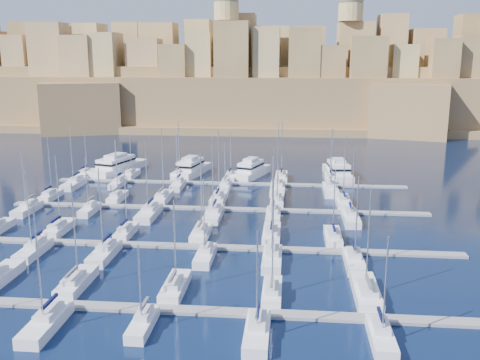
# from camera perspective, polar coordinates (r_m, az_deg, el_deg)

# --- Properties ---
(ground) EXTENTS (600.00, 600.00, 0.00)m
(ground) POSITION_cam_1_polar(r_m,az_deg,el_deg) (98.11, -3.39, -4.80)
(ground) COLOR black
(ground) RESTS_ON ground
(pontoon_near) EXTENTS (84.00, 2.00, 0.40)m
(pontoon_near) POSITION_cam_1_polar(r_m,az_deg,el_deg) (67.06, -7.95, -13.51)
(pontoon_near) COLOR slate
(pontoon_near) RESTS_ON ground
(pontoon_mid_near) EXTENTS (84.00, 2.00, 0.40)m
(pontoon_mid_near) POSITION_cam_1_polar(r_m,az_deg,el_deg) (86.85, -4.61, -7.09)
(pontoon_mid_near) COLOR slate
(pontoon_mid_near) RESTS_ON ground
(pontoon_mid_far) EXTENTS (84.00, 2.00, 0.40)m
(pontoon_mid_far) POSITION_cam_1_polar(r_m,az_deg,el_deg) (107.51, -2.58, -3.07)
(pontoon_mid_far) COLOR slate
(pontoon_mid_far) RESTS_ON ground
(pontoon_far) EXTENTS (84.00, 2.00, 0.40)m
(pontoon_far) POSITION_cam_1_polar(r_m,az_deg,el_deg) (128.61, -1.22, -0.36)
(pontoon_far) COLOR slate
(pontoon_far) RESTS_ON ground
(sailboat_2) EXTENTS (2.78, 9.28, 14.48)m
(sailboat_2) POSITION_cam_1_polar(r_m,az_deg,el_deg) (75.55, -17.04, -10.37)
(sailboat_2) COLOR white
(sailboat_2) RESTS_ON ground
(sailboat_3) EXTENTS (2.68, 8.95, 12.65)m
(sailboat_3) POSITION_cam_1_polar(r_m,az_deg,el_deg) (71.54, -6.94, -11.24)
(sailboat_3) COLOR white
(sailboat_3) RESTS_ON ground
(sailboat_4) EXTENTS (2.42, 8.05, 12.99)m
(sailboat_4) POSITION_cam_1_polar(r_m,az_deg,el_deg) (69.66, 3.43, -11.86)
(sailboat_4) COLOR white
(sailboat_4) RESTS_ON ground
(sailboat_5) EXTENTS (3.07, 10.25, 14.35)m
(sailboat_5) POSITION_cam_1_polar(r_m,az_deg,el_deg) (71.31, 13.30, -11.57)
(sailboat_5) COLOR white
(sailboat_5) RESTS_ON ground
(sailboat_8) EXTENTS (2.81, 9.37, 14.83)m
(sailboat_8) POSITION_cam_1_polar(r_m,az_deg,el_deg) (66.05, -19.97, -14.13)
(sailboat_8) COLOR white
(sailboat_8) RESTS_ON ground
(sailboat_9) EXTENTS (2.20, 7.35, 10.55)m
(sailboat_9) POSITION_cam_1_polar(r_m,az_deg,el_deg) (63.26, -10.33, -14.82)
(sailboat_9) COLOR white
(sailboat_9) RESTS_ON ground
(sailboat_10) EXTENTS (2.67, 8.90, 12.85)m
(sailboat_10) POSITION_cam_1_polar(r_m,az_deg,el_deg) (60.57, 1.84, -15.91)
(sailboat_10) COLOR white
(sailboat_10) RESTS_ON ground
(sailboat_11) EXTENTS (2.43, 8.09, 12.49)m
(sailboat_11) POSITION_cam_1_polar(r_m,az_deg,el_deg) (61.68, 14.82, -15.81)
(sailboat_11) COLOR white
(sailboat_11) RESTS_ON ground
(sailboat_13) EXTENTS (2.65, 8.84, 13.92)m
(sailboat_13) POSITION_cam_1_polar(r_m,az_deg,el_deg) (98.85, -18.71, -4.91)
(sailboat_13) COLOR white
(sailboat_13) RESTS_ON ground
(sailboat_14) EXTENTS (2.36, 7.85, 12.22)m
(sailboat_14) POSITION_cam_1_polar(r_m,az_deg,el_deg) (94.17, -12.04, -5.39)
(sailboat_14) COLOR white
(sailboat_14) RESTS_ON ground
(sailboat_15) EXTENTS (2.73, 9.11, 14.64)m
(sailboat_15) POSITION_cam_1_polar(r_m,az_deg,el_deg) (91.76, -4.15, -5.60)
(sailboat_15) COLOR white
(sailboat_15) RESTS_ON ground
(sailboat_16) EXTENTS (2.89, 9.63, 14.37)m
(sailboat_16) POSITION_cam_1_polar(r_m,az_deg,el_deg) (90.84, 3.39, -5.78)
(sailboat_16) COLOR white
(sailboat_16) RESTS_ON ground
(sailboat_17) EXTENTS (2.67, 8.89, 12.42)m
(sailboat_17) POSITION_cam_1_polar(r_m,az_deg,el_deg) (90.76, 9.88, -5.99)
(sailboat_17) COLOR white
(sailboat_17) RESTS_ON ground
(sailboat_19) EXTENTS (2.67, 8.89, 14.63)m
(sailboat_19) POSITION_cam_1_polar(r_m,az_deg,el_deg) (89.54, -21.13, -6.96)
(sailboat_19) COLOR white
(sailboat_19) RESTS_ON ground
(sailboat_20) EXTENTS (2.79, 9.31, 14.47)m
(sailboat_20) POSITION_cam_1_polar(r_m,az_deg,el_deg) (84.97, -14.24, -7.54)
(sailboat_20) COLOR white
(sailboat_20) RESTS_ON ground
(sailboat_21) EXTENTS (2.51, 8.38, 12.98)m
(sailboat_21) POSITION_cam_1_polar(r_m,az_deg,el_deg) (81.63, -3.73, -8.02)
(sailboat_21) COLOR white
(sailboat_21) RESTS_ON ground
(sailboat_22) EXTENTS (2.80, 9.33, 14.08)m
(sailboat_22) POSITION_cam_1_polar(r_m,az_deg,el_deg) (80.27, 3.45, -8.38)
(sailboat_22) COLOR white
(sailboat_22) RESTS_ON ground
(sailboat_23) EXTENTS (2.65, 8.82, 13.98)m
(sailboat_23) POSITION_cam_1_polar(r_m,az_deg,el_deg) (81.04, 12.06, -8.45)
(sailboat_23) COLOR white
(sailboat_23) RESTS_ON ground
(sailboat_24) EXTENTS (2.41, 8.02, 14.33)m
(sailboat_24) POSITION_cam_1_polar(r_m,az_deg,el_deg) (122.36, -19.53, -1.57)
(sailboat_24) COLOR white
(sailboat_24) RESTS_ON ground
(sailboat_25) EXTENTS (2.44, 8.14, 13.00)m
(sailboat_25) POSITION_cam_1_polar(r_m,az_deg,el_deg) (117.00, -12.95, -1.79)
(sailboat_25) COLOR white
(sailboat_25) RESTS_ON ground
(sailboat_26) EXTENTS (2.84, 9.46, 15.55)m
(sailboat_26) POSITION_cam_1_polar(r_m,az_deg,el_deg) (114.93, -8.23, -1.84)
(sailboat_26) COLOR white
(sailboat_26) RESTS_ON ground
(sailboat_27) EXTENTS (2.91, 9.72, 15.50)m
(sailboat_27) POSITION_cam_1_polar(r_m,az_deg,el_deg) (112.86, -2.30, -1.99)
(sailboat_27) COLOR white
(sailboat_27) RESTS_ON ground
(sailboat_28) EXTENTS (2.65, 8.83, 13.16)m
(sailboat_28) POSITION_cam_1_polar(r_m,az_deg,el_deg) (111.49, 3.98, -2.22)
(sailboat_28) COLOR white
(sailboat_28) RESTS_ON ground
(sailboat_29) EXTENTS (2.87, 9.57, 14.66)m
(sailboat_29) POSITION_cam_1_polar(r_m,az_deg,el_deg) (112.36, 10.96, -2.30)
(sailboat_29) COLOR white
(sailboat_29) RESTS_ON ground
(sailboat_30) EXTENTS (2.68, 8.94, 13.20)m
(sailboat_30) POSITION_cam_1_polar(r_m,az_deg,el_deg) (113.53, -21.72, -2.86)
(sailboat_30) COLOR white
(sailboat_30) RESTS_ON ground
(sailboat_31) EXTENTS (2.30, 7.65, 11.47)m
(sailboat_31) POSITION_cam_1_polar(r_m,az_deg,el_deg) (109.06, -15.76, -3.05)
(sailboat_31) COLOR white
(sailboat_31) RESTS_ON ground
(sailboat_32) EXTENTS (3.13, 10.43, 15.63)m
(sailboat_32) POSITION_cam_1_polar(r_m,az_deg,el_deg) (104.00, -9.68, -3.49)
(sailboat_32) COLOR white
(sailboat_32) RESTS_ON ground
(sailboat_33) EXTENTS (3.01, 10.04, 16.06)m
(sailboat_33) POSITION_cam_1_polar(r_m,az_deg,el_deg) (101.69, -2.83, -3.69)
(sailboat_33) COLOR white
(sailboat_33) RESTS_ON ground
(sailboat_34) EXTENTS (2.69, 8.96, 13.98)m
(sailboat_34) POSITION_cam_1_polar(r_m,az_deg,el_deg) (101.25, 3.57, -3.79)
(sailboat_34) COLOR white
(sailboat_34) RESTS_ON ground
(sailboat_35) EXTENTS (2.85, 9.49, 14.03)m
(sailboat_35) POSITION_cam_1_polar(r_m,az_deg,el_deg) (101.61, 11.74, -3.99)
(sailboat_35) COLOR white
(sailboat_35) RESTS_ON ground
(sailboat_36) EXTENTS (2.50, 8.34, 11.86)m
(sailboat_36) POSITION_cam_1_polar(r_m,az_deg,el_deg) (142.42, -16.09, 0.66)
(sailboat_36) COLOR white
(sailboat_36) RESTS_ON ground
(sailboat_37) EXTENTS (2.62, 8.72, 11.90)m
(sailboat_37) POSITION_cam_1_polar(r_m,az_deg,el_deg) (138.76, -11.57, 0.59)
(sailboat_37) COLOR white
(sailboat_37) RESTS_ON ground
(sailboat_38) EXTENTS (2.68, 8.95, 14.65)m
(sailboat_38) POSITION_cam_1_polar(r_m,az_deg,el_deg) (135.76, -6.52, 0.51)
(sailboat_38) COLOR white
(sailboat_38) RESTS_ON ground
(sailboat_39) EXTENTS (2.58, 8.61, 12.25)m
(sailboat_39) POSITION_cam_1_polar(r_m,az_deg,el_deg) (133.53, -1.01, 0.37)
(sailboat_39) COLOR white
(sailboat_39) RESTS_ON ground
(sailboat_40) EXTENTS (2.92, 9.72, 14.80)m
(sailboat_40) POSITION_cam_1_polar(r_m,az_deg,el_deg) (133.25, 4.44, 0.32)
(sailboat_40) COLOR white
(sailboat_40) RESTS_ON ground
(sailboat_41) EXTENTS (2.52, 8.41, 13.06)m
(sailboat_41) POSITION_cam_1_polar(r_m,az_deg,el_deg) (132.98, 9.59, 0.14)
(sailboat_41) COLOR white
(sailboat_41) RESTS_ON ground
(sailboat_42) EXTENTS (3.03, 10.11, 14.95)m
(sailboat_42) POSITION_cam_1_polar(r_m,az_deg,el_deg) (131.95, -17.23, -0.36)
(sailboat_42) COLOR white
(sailboat_42) RESTS_ON ground
(sailboat_43) EXTENTS (2.35, 7.82, 11.54)m
(sailboat_43) POSITION_cam_1_polar(r_m,az_deg,el_deg) (129.47, -12.90, -0.37)
(sailboat_43) COLOR white
(sailboat_43) RESTS_ON ground
(sailboat_44) EXTENTS (2.47, 8.24, 13.14)m
(sailboat_44) POSITION_cam_1_polar(r_m,az_deg,el_deg) (125.48, -6.62, -0.54)
(sailboat_44) COLOR white
(sailboat_44) RESTS_ON ground
(sailboat_45) EXTENTS (2.55, 8.51, 11.33)m
(sailboat_45) POSITION_cam_1_polar(r_m,az_deg,el_deg) (123.55, -1.60, -0.68)
(sailboat_45) COLOR white
(sailboat_45) RESTS_ON ground
(sailboat_46) EXTENTS (3.25, 10.85, 15.97)m
(sailboat_46) POSITION_cam_1_polar(r_m,az_deg,el_deg) (121.55, 4.04, -0.91)
(sailboat_46) COLOR white
(sailboat_46) RESTS_ON ground
(sailboat_47) EXTENTS (3.17, 10.56, 14.86)m
(sailboat_47) POSITION_cam_1_polar(r_m,az_deg,el_deg) (122.01, 9.63, -1.02)
(sailboat_47) COLOR white
(sailboat_47) RESTS_ON ground
(motor_yacht_a) EXTENTS (11.24, 20.77, 5.25)m
(motor_yacht_a) POSITION_cam_1_polar(r_m,az_deg,el_deg) (145.60, -12.94, 1.51)
(motor_yacht_a) COLOR white
(motor_yacht_a) RESTS_ON ground
(motor_yacht_b) EXTENTS (8.04, 16.92, 5.25)m
(motor_yacht_b) POSITION_cam_1_polar(r_m,az_deg,el_deg) (138.89, -5.24, 1.24)
(motor_yacht_b) COLOR white
(motor_yacht_b) RESTS_ON ground
(motor_yacht_c) EXTENTS (9.20, 15.70, 5.25)m
(motor_yacht_c) POSITION_cam_1_polar(r_m,az_deg,el_deg) (136.32, 1.22, 1.07)
(motor_yacht_c) COLOR white
(motor_yacht_c) RESTS_ON ground
(motor_yacht_d) EXTENTS (6.82, 17.47, 5.25)m
(motor_yacht_d) POSITION_cam_1_polar(r_m,az_deg,el_deg) (137.42, 10.40, 0.95)
(motor_yacht_d) COLOR white
(motor_yacht_d) RESTS_ON ground
(fortified_city) EXTENTS (460.00, 108.95, 59.52)m
(fortified_city) POSITION_cam_1_polar(r_m,az_deg,el_deg) (248.41, 2.06, 9.52)
(fortified_city) COLOR brown
(fortified_city) RESTS_ON ground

